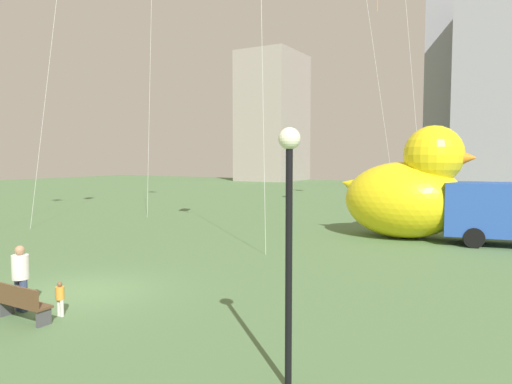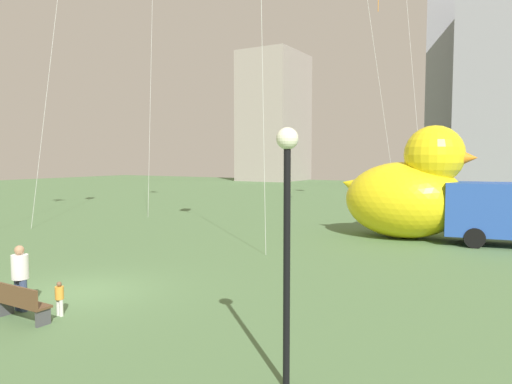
{
  "view_description": "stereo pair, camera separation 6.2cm",
  "coord_description": "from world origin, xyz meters",
  "px_view_note": "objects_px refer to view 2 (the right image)",
  "views": [
    {
      "loc": [
        11.33,
        -9.3,
        3.98
      ],
      "look_at": [
        2.4,
        6.15,
        2.69
      ],
      "focal_mm": 33.18,
      "sensor_mm": 36.0,
      "label": 1
    },
    {
      "loc": [
        11.38,
        -9.27,
        3.98
      ],
      "look_at": [
        2.4,
        6.15,
        2.69
      ],
      "focal_mm": 33.18,
      "sensor_mm": 36.0,
      "label": 2
    }
  ],
  "objects_px": {
    "person_adult": "(20,275)",
    "giant_inflatable_duck": "(409,191)",
    "box_truck": "(512,214)",
    "lamppost": "(287,209)",
    "park_bench": "(21,302)",
    "person_child": "(60,297)"
  },
  "relations": [
    {
      "from": "person_child",
      "to": "giant_inflatable_duck",
      "type": "height_order",
      "value": "giant_inflatable_duck"
    },
    {
      "from": "person_adult",
      "to": "box_truck",
      "type": "bearing_deg",
      "value": 57.26
    },
    {
      "from": "giant_inflatable_duck",
      "to": "box_truck",
      "type": "height_order",
      "value": "giant_inflatable_duck"
    },
    {
      "from": "box_truck",
      "to": "park_bench",
      "type": "bearing_deg",
      "value": -120.22
    },
    {
      "from": "park_bench",
      "to": "giant_inflatable_duck",
      "type": "bearing_deg",
      "value": 72.28
    },
    {
      "from": "lamppost",
      "to": "box_truck",
      "type": "bearing_deg",
      "value": 80.31
    },
    {
      "from": "lamppost",
      "to": "person_adult",
      "type": "bearing_deg",
      "value": 178.34
    },
    {
      "from": "park_bench",
      "to": "person_adult",
      "type": "height_order",
      "value": "person_adult"
    },
    {
      "from": "person_child",
      "to": "lamppost",
      "type": "xyz_separation_m",
      "value": [
        6.6,
        -0.47,
        2.64
      ]
    },
    {
      "from": "park_bench",
      "to": "lamppost",
      "type": "height_order",
      "value": "lamppost"
    },
    {
      "from": "person_child",
      "to": "box_truck",
      "type": "bearing_deg",
      "value": 59.96
    },
    {
      "from": "person_child",
      "to": "box_truck",
      "type": "xyz_separation_m",
      "value": [
        9.49,
        16.41,
        0.96
      ]
    },
    {
      "from": "lamppost",
      "to": "box_truck",
      "type": "xyz_separation_m",
      "value": [
        2.88,
        16.88,
        -1.68
      ]
    },
    {
      "from": "park_bench",
      "to": "person_adult",
      "type": "bearing_deg",
      "value": 146.49
    },
    {
      "from": "person_adult",
      "to": "giant_inflatable_duck",
      "type": "distance_m",
      "value": 17.73
    },
    {
      "from": "lamppost",
      "to": "park_bench",
      "type": "bearing_deg",
      "value": -177.95
    },
    {
      "from": "giant_inflatable_duck",
      "to": "person_adult",
      "type": "bearing_deg",
      "value": -110.44
    },
    {
      "from": "person_adult",
      "to": "giant_inflatable_duck",
      "type": "bearing_deg",
      "value": 69.56
    },
    {
      "from": "box_truck",
      "to": "giant_inflatable_duck",
      "type": "bearing_deg",
      "value": -178.91
    },
    {
      "from": "person_adult",
      "to": "person_child",
      "type": "bearing_deg",
      "value": 11.27
    },
    {
      "from": "park_bench",
      "to": "person_adult",
      "type": "distance_m",
      "value": 0.99
    },
    {
      "from": "person_child",
      "to": "park_bench",
      "type": "bearing_deg",
      "value": -124.17
    }
  ]
}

